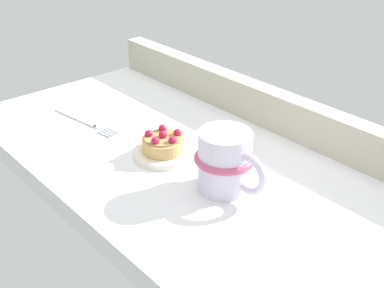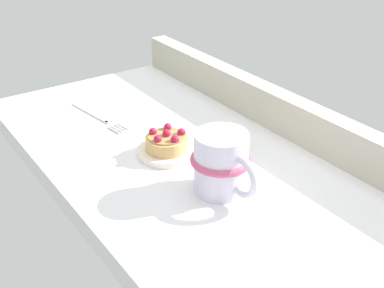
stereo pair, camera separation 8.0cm
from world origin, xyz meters
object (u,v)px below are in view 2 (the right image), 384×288
object	(u,v)px
dessert_plate	(167,152)
raspberry_tart	(167,141)
coffee_mug	(222,163)
dessert_fork	(98,117)

from	to	relation	value
dessert_plate	raspberry_tart	distance (cm)	2.01
dessert_plate	raspberry_tart	size ratio (longest dim) A/B	1.41
dessert_plate	coffee_mug	distance (cm)	14.75
coffee_mug	dessert_fork	world-z (taller)	coffee_mug
raspberry_tart	coffee_mug	bearing A→B (deg)	3.43
coffee_mug	dessert_fork	bearing A→B (deg)	-172.80
dessert_plate	raspberry_tart	bearing A→B (deg)	18.74
raspberry_tart	coffee_mug	world-z (taller)	coffee_mug
raspberry_tart	dessert_fork	size ratio (longest dim) A/B	0.41
dessert_plate	dessert_fork	bearing A→B (deg)	-170.17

